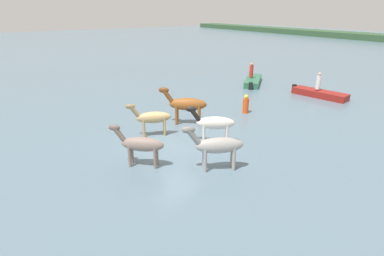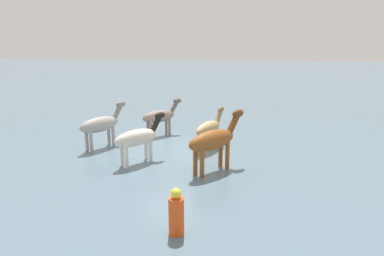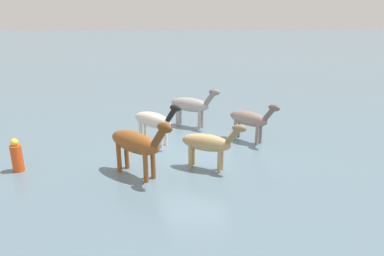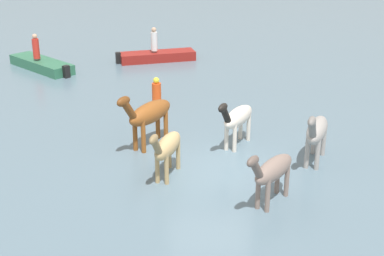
{
  "view_description": "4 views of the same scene",
  "coord_description": "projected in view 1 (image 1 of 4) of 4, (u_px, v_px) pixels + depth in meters",
  "views": [
    {
      "loc": [
        11.47,
        -6.56,
        5.94
      ],
      "look_at": [
        0.48,
        0.75,
        0.73
      ],
      "focal_mm": 28.39,
      "sensor_mm": 36.0,
      "label": 1
    },
    {
      "loc": [
        -2.93,
        12.39,
        4.24
      ],
      "look_at": [
        -0.56,
        -0.71,
        0.84
      ],
      "focal_mm": 30.18,
      "sensor_mm": 36.0,
      "label": 2
    },
    {
      "loc": [
        -11.99,
        0.25,
        5.07
      ],
      "look_at": [
        0.65,
        0.11,
        0.79
      ],
      "focal_mm": 32.55,
      "sensor_mm": 36.0,
      "label": 3
    },
    {
      "loc": [
        -2.02,
        -14.58,
        7.15
      ],
      "look_at": [
        -0.51,
        0.61,
        1.07
      ],
      "focal_mm": 51.1,
      "sensor_mm": 36.0,
      "label": 4
    }
  ],
  "objects": [
    {
      "name": "horse_pinto_flank",
      "position": [
        214.0,
        123.0,
        14.09
      ],
      "size": [
        1.61,
        2.07,
        1.78
      ],
      "rotation": [
        0.0,
        0.0,
        4.1
      ],
      "color": "silver",
      "rests_on": "ground_plane"
    },
    {
      "name": "person_spotter_bow",
      "position": [
        318.0,
        81.0,
        21.51
      ],
      "size": [
        0.32,
        0.32,
        1.19
      ],
      "color": "silver",
      "rests_on": "boat_dinghy_port"
    },
    {
      "name": "person_boatman_standing",
      "position": [
        251.0,
        70.0,
        25.37
      ],
      "size": [
        0.32,
        0.32,
        1.19
      ],
      "color": "red",
      "rests_on": "boat_tender_starboard"
    },
    {
      "name": "horse_gray_outer",
      "position": [
        186.0,
        104.0,
        16.38
      ],
      "size": [
        1.94,
        2.3,
        2.03
      ],
      "rotation": [
        0.0,
        0.0,
        4.04
      ],
      "color": "brown",
      "rests_on": "ground_plane"
    },
    {
      "name": "horse_dark_mare",
      "position": [
        217.0,
        146.0,
        11.65
      ],
      "size": [
        1.44,
        2.3,
        1.87
      ],
      "rotation": [
        0.0,
        0.0,
        4.23
      ],
      "color": "#9E9993",
      "rests_on": "ground_plane"
    },
    {
      "name": "ground_plane",
      "position": [
        173.0,
        142.0,
        14.45
      ],
      "size": [
        171.95,
        171.95,
        0.0
      ],
      "primitive_type": "plane",
      "color": "slate"
    },
    {
      "name": "horse_lead",
      "position": [
        141.0,
        144.0,
        11.96
      ],
      "size": [
        1.75,
        1.88,
        1.73
      ],
      "rotation": [
        0.0,
        0.0,
        3.98
      ],
      "color": "gray",
      "rests_on": "ground_plane"
    },
    {
      "name": "boat_dinghy_port",
      "position": [
        319.0,
        95.0,
        21.84
      ],
      "size": [
        4.1,
        1.7,
        0.71
      ],
      "rotation": [
        0.0,
        0.0,
        0.17
      ],
      "color": "maroon",
      "rests_on": "ground_plane"
    },
    {
      "name": "buoy_channel_marker",
      "position": [
        246.0,
        105.0,
        18.37
      ],
      "size": [
        0.36,
        0.36,
        1.14
      ],
      "color": "#E54C19",
      "rests_on": "ground_plane"
    },
    {
      "name": "boat_tender_starboard",
      "position": [
        253.0,
        82.0,
        25.64
      ],
      "size": [
        3.48,
        3.8,
        0.72
      ],
      "rotation": [
        0.0,
        0.0,
        2.28
      ],
      "color": "#2D6B4C",
      "rests_on": "ground_plane"
    },
    {
      "name": "horse_mid_herd",
      "position": [
        152.0,
        118.0,
        14.92
      ],
      "size": [
        1.16,
        2.14,
        1.7
      ],
      "rotation": [
        0.0,
        0.0,
        4.32
      ],
      "color": "tan",
      "rests_on": "ground_plane"
    }
  ]
}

